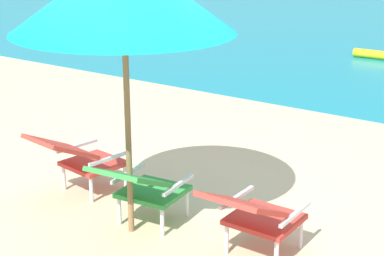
{
  "coord_description": "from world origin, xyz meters",
  "views": [
    {
      "loc": [
        2.99,
        -3.75,
        2.38
      ],
      "look_at": [
        0.0,
        0.36,
        0.75
      ],
      "focal_mm": 54.82,
      "sensor_mm": 36.0,
      "label": 1
    }
  ],
  "objects": [
    {
      "name": "ground_plane",
      "position": [
        0.0,
        4.0,
        0.0
      ],
      "size": [
        40.0,
        40.0,
        0.0
      ],
      "primitive_type": "plane",
      "color": "#CCB78E"
    },
    {
      "name": "lounge_chair_right",
      "position": [
        0.99,
        -0.2,
        0.4
      ],
      "size": [
        0.56,
        0.88,
        0.68
      ],
      "color": "red",
      "rests_on": "ground_plane"
    },
    {
      "name": "lounge_chair_left",
      "position": [
        -1.0,
        -0.12,
        0.4
      ],
      "size": [
        0.64,
        0.93,
        0.68
      ],
      "color": "red",
      "rests_on": "ground_plane"
    },
    {
      "name": "lounge_chair_center",
      "position": [
        -0.04,
        -0.3,
        0.4
      ],
      "size": [
        0.64,
        0.93,
        0.68
      ],
      "color": "#338E3D",
      "rests_on": "ground_plane"
    }
  ]
}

